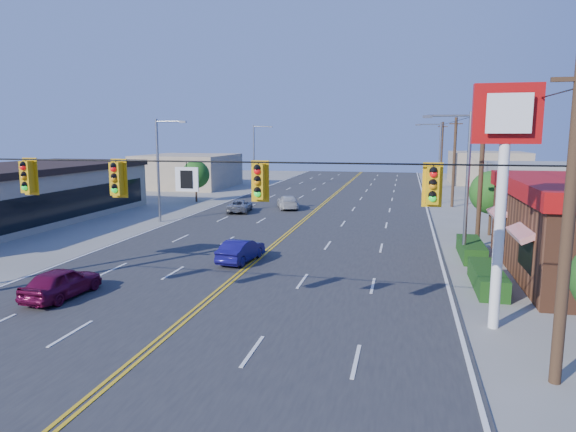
% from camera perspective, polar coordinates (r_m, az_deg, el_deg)
% --- Properties ---
extents(ground, '(160.00, 160.00, 0.00)m').
position_cam_1_polar(ground, '(17.92, -14.24, -13.59)').
color(ground, gray).
rests_on(ground, ground).
extents(road, '(20.00, 120.00, 0.06)m').
position_cam_1_polar(road, '(36.15, 0.27, -1.77)').
color(road, '#2D2D30').
rests_on(road, ground).
extents(signal_span, '(24.32, 0.34, 9.00)m').
position_cam_1_polar(signal_span, '(16.75, -15.25, 2.11)').
color(signal_span, '#47301E').
rests_on(signal_span, ground).
extents(kfc_pylon, '(2.20, 0.36, 8.50)m').
position_cam_1_polar(kfc_pylon, '(18.95, 22.88, 6.01)').
color(kfc_pylon, white).
rests_on(kfc_pylon, ground).
extents(strip_mall, '(10.40, 26.40, 4.40)m').
position_cam_1_polar(strip_mall, '(44.41, -29.30, 1.99)').
color(strip_mall, tan).
rests_on(strip_mall, ground).
extents(streetlight_se, '(2.55, 0.25, 8.00)m').
position_cam_1_polar(streetlight_se, '(28.91, 18.94, 4.00)').
color(streetlight_se, gray).
rests_on(streetlight_se, ground).
extents(streetlight_ne, '(2.55, 0.25, 8.00)m').
position_cam_1_polar(streetlight_ne, '(52.79, 16.28, 6.19)').
color(streetlight_ne, gray).
rests_on(streetlight_ne, ground).
extents(streetlight_sw, '(2.55, 0.25, 8.00)m').
position_cam_1_polar(streetlight_sw, '(41.14, -14.00, 5.58)').
color(streetlight_sw, gray).
rests_on(streetlight_sw, ground).
extents(streetlight_nw, '(2.55, 0.25, 8.00)m').
position_cam_1_polar(streetlight_nw, '(65.38, -3.63, 7.01)').
color(streetlight_nw, gray).
rests_on(streetlight_nw, ground).
extents(utility_pole_near, '(0.28, 0.28, 8.40)m').
position_cam_1_polar(utility_pole_near, '(33.06, 20.63, 3.93)').
color(utility_pole_near, '#47301E').
rests_on(utility_pole_near, ground).
extents(utility_pole_mid, '(0.28, 0.28, 8.40)m').
position_cam_1_polar(utility_pole_mid, '(50.92, 17.97, 5.67)').
color(utility_pole_mid, '#47301E').
rests_on(utility_pole_mid, ground).
extents(utility_pole_far, '(0.28, 0.28, 8.40)m').
position_cam_1_polar(utility_pole_far, '(68.85, 16.69, 6.49)').
color(utility_pole_far, '#47301E').
rests_on(utility_pole_far, ground).
extents(tree_kfc_rear, '(2.94, 2.94, 4.41)m').
position_cam_1_polar(tree_kfc_rear, '(37.31, 21.70, 2.44)').
color(tree_kfc_rear, '#47301E').
rests_on(tree_kfc_rear, ground).
extents(tree_west, '(2.80, 2.80, 4.20)m').
position_cam_1_polar(tree_west, '(53.05, -10.22, 4.56)').
color(tree_west, '#47301E').
rests_on(tree_west, ground).
extents(bld_east_mid, '(12.00, 10.00, 4.00)m').
position_cam_1_polar(bld_east_mid, '(56.69, 27.43, 3.16)').
color(bld_east_mid, gray).
rests_on(bld_east_mid, ground).
extents(bld_west_far, '(11.00, 12.00, 4.20)m').
position_cam_1_polar(bld_west_far, '(68.69, -11.02, 4.95)').
color(bld_west_far, tan).
rests_on(bld_west_far, ground).
extents(bld_east_far, '(10.00, 10.00, 4.40)m').
position_cam_1_polar(bld_east_far, '(77.61, 21.28, 5.03)').
color(bld_east_far, tan).
rests_on(bld_east_far, ground).
extents(car_magenta, '(1.74, 3.87, 1.29)m').
position_cam_1_polar(car_magenta, '(23.59, -23.84, -6.91)').
color(car_magenta, maroon).
rests_on(car_magenta, ground).
extents(car_blue, '(1.73, 3.83, 1.22)m').
position_cam_1_polar(car_blue, '(27.69, -5.24, -3.94)').
color(car_blue, '#140F5A').
rests_on(car_blue, ground).
extents(car_white, '(3.00, 4.51, 1.21)m').
position_cam_1_polar(car_white, '(47.18, -0.03, 1.49)').
color(car_white, '#BBBBBB').
rests_on(car_white, ground).
extents(car_silver, '(2.38, 4.21, 1.11)m').
position_cam_1_polar(car_silver, '(45.36, -5.37, 1.07)').
color(car_silver, '#95969A').
rests_on(car_silver, ground).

